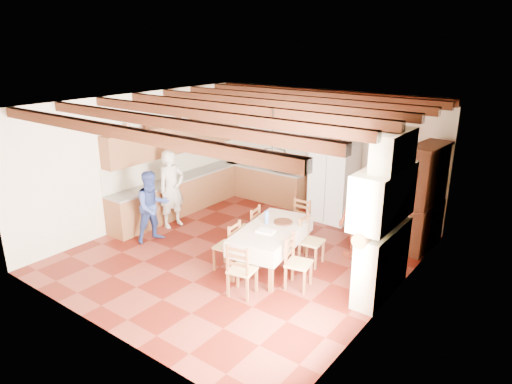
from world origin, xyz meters
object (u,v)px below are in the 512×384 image
chair_end_near (242,269)px  person_woman_red (358,219)px  chair_right_far (312,241)px  hutch (424,198)px  chair_end_far (298,222)px  chair_left_near (227,245)px  person_woman_blue (153,207)px  chair_left_far (248,228)px  person_man (172,189)px  dining_table (271,232)px  microwave (285,165)px  chair_right_near (299,262)px  refrigerator (333,181)px

chair_end_near → person_woman_red: (0.91, 2.47, 0.33)m
chair_right_far → chair_end_near: (-0.37, -1.67, 0.00)m
hutch → chair_end_far: hutch is taller
chair_right_far → chair_left_near: bearing=128.0°
chair_end_far → person_woman_red: person_woman_red is taller
hutch → person_woman_blue: 5.59m
chair_left_far → person_man: (-2.18, -0.01, 0.41)m
chair_right_far → person_man: size_ratio=0.54×
chair_right_far → dining_table: bearing=130.4°
microwave → chair_end_far: bearing=-63.5°
chair_left_near → person_woman_blue: bearing=-98.6°
person_man → person_woman_red: bearing=-65.9°
chair_right_far → person_man: bearing=88.3°
chair_right_near → chair_left_far: bearing=55.7°
chair_right_far → chair_end_near: bearing=161.7°
dining_table → chair_end_near: size_ratio=2.08×
chair_left_far → chair_right_far: size_ratio=1.00×
dining_table → chair_left_far: 0.90m
hutch → microwave: (-3.69, 0.54, -0.04)m
hutch → chair_end_near: 4.10m
chair_left_near → person_woman_blue: 2.10m
dining_table → refrigerator: bearing=94.6°
hutch → person_woman_red: hutch is taller
chair_left_near → chair_right_far: bearing=126.6°
chair_right_near → chair_right_far: (-0.27, 0.90, 0.00)m
chair_right_near → person_woman_red: (0.28, 1.70, 0.33)m
refrigerator → chair_left_far: 2.66m
chair_left_near → person_woman_blue: person_woman_blue is taller
chair_left_far → microwave: 2.97m
chair_end_near → person_woman_red: bearing=-121.0°
chair_right_far → refrigerator: bearing=12.6°
chair_end_near → person_woman_blue: size_ratio=0.62×
hutch → person_man: bearing=-151.2°
hutch → chair_end_far: 2.59m
refrigerator → chair_left_near: refrigerator is taller
refrigerator → person_man: bearing=-135.6°
chair_right_near → person_man: 3.87m
microwave → refrigerator: bearing=-21.0°
refrigerator → person_man: 3.76m
chair_right_far → person_woman_red: bearing=-40.3°
dining_table → chair_right_near: chair_right_near is taller
chair_left_near → person_man: 2.54m
refrigerator → chair_left_far: bearing=-101.1°
chair_left_near → chair_right_near: same height
chair_left_far → microwave: (-0.92, 2.76, 0.58)m
chair_right_far → person_man: (-3.52, -0.26, 0.41)m
chair_end_near → person_woman_red: 2.65m
chair_left_near → person_woman_blue: (-2.08, 0.05, 0.29)m
person_woman_blue → microwave: size_ratio=2.74×
chair_right_far → person_man: person_man is taller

